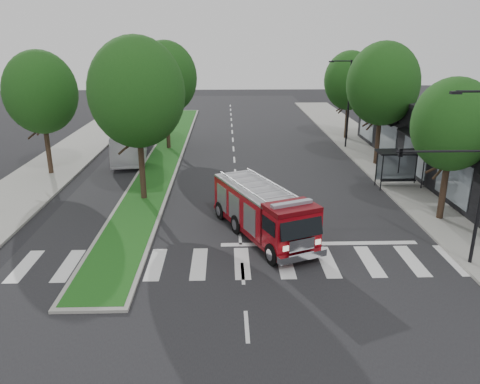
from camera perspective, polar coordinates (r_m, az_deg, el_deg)
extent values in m
plane|color=black|center=(24.72, 0.00, -5.47)|extent=(140.00, 140.00, 0.00)
cube|color=gray|center=(36.52, 19.51, 1.61)|extent=(5.00, 80.00, 0.15)
cube|color=gray|center=(36.75, -23.75, 1.19)|extent=(5.00, 80.00, 0.15)
cube|color=gray|center=(42.11, -8.97, 4.62)|extent=(3.00, 50.00, 0.14)
cube|color=#1B4E16|center=(42.09, -8.97, 4.72)|extent=(2.60, 49.50, 0.02)
cube|color=black|center=(37.82, 26.30, 5.11)|extent=(8.00, 30.00, 5.00)
cylinder|color=black|center=(32.94, 16.90, 2.23)|extent=(0.08, 0.08, 2.50)
cylinder|color=black|center=(33.94, 21.39, 2.21)|extent=(0.08, 0.08, 2.50)
cylinder|color=black|center=(34.04, 16.29, 2.80)|extent=(0.08, 0.08, 2.50)
cylinder|color=black|center=(35.00, 20.66, 2.77)|extent=(0.08, 0.08, 2.50)
cube|color=black|center=(33.64, 19.07, 4.64)|extent=(3.20, 1.60, 0.12)
cube|color=#8C99A5|center=(34.57, 18.46, 2.91)|extent=(2.80, 0.04, 1.80)
cube|color=black|center=(34.14, 18.72, 1.38)|extent=(2.40, 0.40, 0.08)
cylinder|color=black|center=(28.62, 23.55, 0.33)|extent=(0.36, 0.36, 3.74)
ellipsoid|color=#0F340E|center=(27.79, 24.52, 7.50)|extent=(4.40, 4.40, 5.06)
cylinder|color=black|center=(39.33, 16.45, 6.28)|extent=(0.36, 0.36, 4.40)
ellipsoid|color=#0F340E|center=(38.70, 17.04, 12.50)|extent=(5.60, 5.60, 6.44)
cylinder|color=black|center=(48.80, 12.89, 8.58)|extent=(0.36, 0.36, 3.96)
ellipsoid|color=#0F340E|center=(48.31, 13.23, 13.10)|extent=(5.00, 5.00, 5.75)
cylinder|color=black|center=(30.07, -11.88, 3.22)|extent=(0.36, 0.36, 4.62)
ellipsoid|color=#0F340E|center=(29.23, -12.47, 11.78)|extent=(5.80, 5.80, 6.67)
cylinder|color=black|center=(43.60, -8.80, 7.97)|extent=(0.36, 0.36, 4.40)
ellipsoid|color=#0F340E|center=(43.03, -9.09, 13.60)|extent=(5.60, 5.60, 6.44)
cylinder|color=black|center=(37.88, -22.36, 5.02)|extent=(0.36, 0.36, 4.18)
ellipsoid|color=#0F340E|center=(37.24, -23.14, 11.13)|extent=(5.20, 5.20, 5.98)
cylinder|color=black|center=(21.77, 27.00, 10.88)|extent=(1.80, 0.10, 0.10)
cube|color=black|center=(21.36, 24.82, 10.93)|extent=(0.45, 0.20, 0.12)
cylinder|color=black|center=(21.67, 23.48, 4.57)|extent=(4.00, 0.10, 0.10)
imported|color=black|center=(21.06, 18.89, 3.62)|extent=(0.18, 0.22, 1.10)
cylinder|color=black|center=(44.42, 13.07, 10.26)|extent=(0.16, 0.16, 8.00)
cylinder|color=black|center=(43.84, 12.28, 15.35)|extent=(1.80, 0.10, 0.10)
cube|color=black|center=(43.64, 11.08, 15.34)|extent=(0.45, 0.20, 0.12)
cube|color=#560409|center=(24.77, 2.70, -4.25)|extent=(5.24, 8.20, 0.24)
cube|color=maroon|center=(25.03, 1.95, -1.56)|extent=(4.51, 6.47, 1.88)
cube|color=maroon|center=(22.05, 6.22, -4.54)|extent=(2.83, 2.48, 1.98)
cube|color=#B2B2B7|center=(24.71, 1.97, 0.60)|extent=(4.51, 6.47, 0.11)
cylinder|color=#B2B2B7|center=(24.30, 0.19, 0.76)|extent=(2.28, 5.24, 0.09)
cylinder|color=#B2B2B7|center=(25.03, 3.71, 1.25)|extent=(2.28, 5.24, 0.09)
cube|color=silver|center=(21.58, 7.61, -7.74)|extent=(2.38, 1.26, 0.33)
cube|color=#8C99A5|center=(21.58, 6.33, -1.43)|extent=(2.04, 1.11, 0.17)
cylinder|color=black|center=(21.72, 4.03, -7.58)|extent=(0.71, 1.08, 1.04)
cylinder|color=black|center=(22.75, 8.86, -6.50)|extent=(0.71, 1.08, 1.04)
cylinder|color=black|center=(24.94, -0.31, -3.95)|extent=(0.71, 1.08, 1.04)
cylinder|color=black|center=(25.84, 4.08, -3.17)|extent=(0.71, 1.08, 1.04)
cylinder|color=black|center=(26.87, -2.29, -2.26)|extent=(0.71, 1.08, 1.04)
cylinder|color=black|center=(27.71, 1.85, -1.60)|extent=(0.71, 1.08, 1.04)
imported|color=silver|center=(41.79, -13.19, 6.27)|extent=(3.93, 11.07, 3.02)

